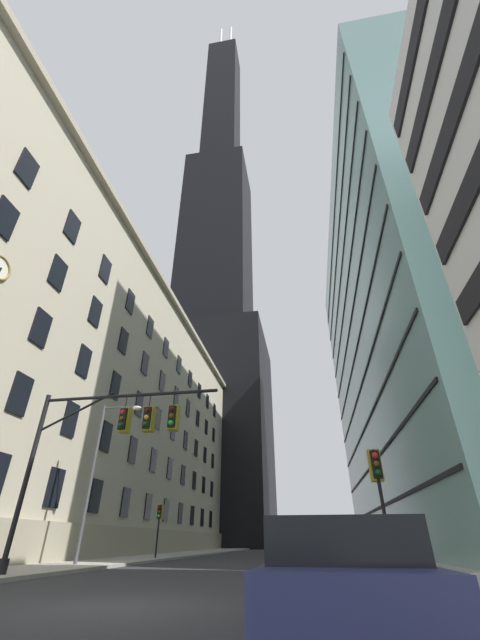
{
  "coord_description": "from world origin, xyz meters",
  "views": [
    {
      "loc": [
        4.42,
        -9.46,
        1.23
      ],
      "look_at": [
        -1.87,
        26.81,
        23.0
      ],
      "focal_mm": 20.97,
      "sensor_mm": 36.0,
      "label": 1
    }
  ],
  "objects_px": {
    "traffic_light_near_right": "(377,472)",
    "traffic_light_far_left": "(160,515)",
    "street_lamppost": "(100,463)",
    "traffic_signal_mast": "(114,433)",
    "parked_car": "(343,587)"
  },
  "relations": [
    {
      "from": "traffic_light_far_left",
      "to": "street_lamppost",
      "type": "height_order",
      "value": "street_lamppost"
    },
    {
      "from": "traffic_light_near_right",
      "to": "parked_car",
      "type": "bearing_deg",
      "value": -103.17
    },
    {
      "from": "street_lamppost",
      "to": "traffic_light_near_right",
      "type": "bearing_deg",
      "value": -26.11
    },
    {
      "from": "traffic_signal_mast",
      "to": "street_lamppost",
      "type": "relative_size",
      "value": 0.96
    },
    {
      "from": "traffic_signal_mast",
      "to": "traffic_light_near_right",
      "type": "distance_m",
      "value": 10.46
    },
    {
      "from": "traffic_light_near_right",
      "to": "traffic_light_far_left",
      "type": "xyz_separation_m",
      "value": [
        -13.84,
        16.28,
        -0.32
      ]
    },
    {
      "from": "traffic_light_near_right",
      "to": "street_lamppost",
      "type": "relative_size",
      "value": 0.46
    },
    {
      "from": "traffic_signal_mast",
      "to": "parked_car",
      "type": "height_order",
      "value": "traffic_signal_mast"
    },
    {
      "from": "traffic_signal_mast",
      "to": "traffic_light_near_right",
      "type": "bearing_deg",
      "value": -2.78
    },
    {
      "from": "traffic_light_far_left",
      "to": "street_lamppost",
      "type": "xyz_separation_m",
      "value": [
        -0.56,
        -9.22,
        2.22
      ]
    },
    {
      "from": "traffic_light_near_right",
      "to": "parked_car",
      "type": "xyz_separation_m",
      "value": [
        -2.01,
        -8.6,
        -2.52
      ]
    },
    {
      "from": "traffic_light_near_right",
      "to": "street_lamppost",
      "type": "xyz_separation_m",
      "value": [
        -14.4,
        7.06,
        1.9
      ]
    },
    {
      "from": "traffic_signal_mast",
      "to": "traffic_light_far_left",
      "type": "relative_size",
      "value": 2.33
    },
    {
      "from": "traffic_light_near_right",
      "to": "parked_car",
      "type": "height_order",
      "value": "traffic_light_near_right"
    },
    {
      "from": "traffic_signal_mast",
      "to": "traffic_light_near_right",
      "type": "relative_size",
      "value": 2.11
    }
  ]
}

